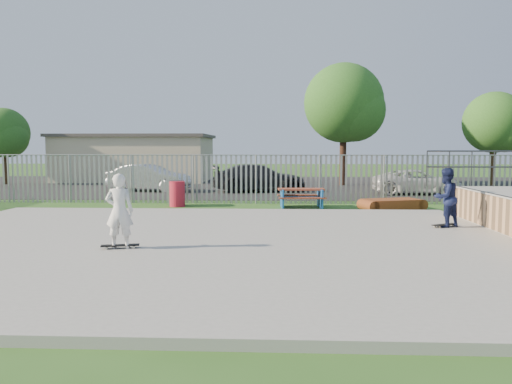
{
  "coord_description": "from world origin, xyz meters",
  "views": [
    {
      "loc": [
        1.9,
        -11.41,
        2.29
      ],
      "look_at": [
        1.31,
        2.0,
        1.1
      ],
      "focal_mm": 35.0,
      "sensor_mm": 36.0,
      "label": 1
    }
  ],
  "objects_px": {
    "trash_bin_red": "(177,194)",
    "skater_white": "(119,211)",
    "tree_right": "(494,123)",
    "trash_bin_grey": "(176,193)",
    "car_dark": "(259,178)",
    "picnic_table": "(301,198)",
    "tree_mid": "(344,103)",
    "skater_navy": "(446,198)",
    "tree_left": "(4,133)",
    "funbox": "(392,204)",
    "car_white": "(417,182)",
    "car_silver": "(149,178)"
  },
  "relations": [
    {
      "from": "trash_bin_red",
      "to": "skater_white",
      "type": "bearing_deg",
      "value": -86.35
    },
    {
      "from": "tree_right",
      "to": "trash_bin_grey",
      "type": "bearing_deg",
      "value": -146.66
    },
    {
      "from": "tree_right",
      "to": "skater_white",
      "type": "xyz_separation_m",
      "value": [
        -16.33,
        -20.38,
        -2.84
      ]
    },
    {
      "from": "car_dark",
      "to": "trash_bin_red",
      "type": "bearing_deg",
      "value": 147.01
    },
    {
      "from": "picnic_table",
      "to": "car_dark",
      "type": "relative_size",
      "value": 0.38
    },
    {
      "from": "tree_mid",
      "to": "skater_navy",
      "type": "distance_m",
      "value": 17.58
    },
    {
      "from": "skater_white",
      "to": "tree_mid",
      "type": "bearing_deg",
      "value": -114.07
    },
    {
      "from": "picnic_table",
      "to": "trash_bin_red",
      "type": "relative_size",
      "value": 1.85
    },
    {
      "from": "trash_bin_red",
      "to": "trash_bin_grey",
      "type": "xyz_separation_m",
      "value": [
        -0.11,
        0.33,
        0.01
      ]
    },
    {
      "from": "trash_bin_red",
      "to": "tree_left",
      "type": "xyz_separation_m",
      "value": [
        -13.16,
        11.29,
        2.72
      ]
    },
    {
      "from": "funbox",
      "to": "tree_left",
      "type": "xyz_separation_m",
      "value": [
        -21.32,
        11.97,
        3.01
      ]
    },
    {
      "from": "tree_mid",
      "to": "trash_bin_grey",
      "type": "bearing_deg",
      "value": -125.65
    },
    {
      "from": "trash_bin_grey",
      "to": "skater_navy",
      "type": "relative_size",
      "value": 0.63
    },
    {
      "from": "tree_left",
      "to": "car_white",
      "type": "bearing_deg",
      "value": -13.49
    },
    {
      "from": "funbox",
      "to": "trash_bin_grey",
      "type": "bearing_deg",
      "value": 154.58
    },
    {
      "from": "picnic_table",
      "to": "car_white",
      "type": "distance_m",
      "value": 8.25
    },
    {
      "from": "funbox",
      "to": "skater_white",
      "type": "xyz_separation_m",
      "value": [
        -7.6,
        -8.18,
        0.75
      ]
    },
    {
      "from": "car_dark",
      "to": "tree_left",
      "type": "relative_size",
      "value": 1.02
    },
    {
      "from": "trash_bin_grey",
      "to": "tree_right",
      "type": "distance_m",
      "value": 20.62
    },
    {
      "from": "car_silver",
      "to": "car_dark",
      "type": "relative_size",
      "value": 0.88
    },
    {
      "from": "tree_left",
      "to": "skater_white",
      "type": "xyz_separation_m",
      "value": [
        13.72,
        -20.15,
        -2.26
      ]
    },
    {
      "from": "skater_white",
      "to": "picnic_table",
      "type": "bearing_deg",
      "value": -120.29
    },
    {
      "from": "funbox",
      "to": "skater_white",
      "type": "relative_size",
      "value": 1.38
    },
    {
      "from": "tree_left",
      "to": "funbox",
      "type": "bearing_deg",
      "value": -29.32
    },
    {
      "from": "car_silver",
      "to": "funbox",
      "type": "bearing_deg",
      "value": -112.2
    },
    {
      "from": "car_silver",
      "to": "tree_right",
      "type": "xyz_separation_m",
      "value": [
        19.72,
        4.92,
        3.07
      ]
    },
    {
      "from": "car_dark",
      "to": "tree_mid",
      "type": "relative_size",
      "value": 0.66
    },
    {
      "from": "skater_navy",
      "to": "skater_white",
      "type": "distance_m",
      "value": 8.53
    },
    {
      "from": "funbox",
      "to": "tree_right",
      "type": "xyz_separation_m",
      "value": [
        8.73,
        12.21,
        3.59
      ]
    },
    {
      "from": "trash_bin_red",
      "to": "skater_white",
      "type": "relative_size",
      "value": 0.62
    },
    {
      "from": "car_dark",
      "to": "skater_navy",
      "type": "bearing_deg",
      "value": -164.56
    },
    {
      "from": "funbox",
      "to": "skater_navy",
      "type": "bearing_deg",
      "value": -104.96
    },
    {
      "from": "skater_navy",
      "to": "trash_bin_red",
      "type": "bearing_deg",
      "value": -64.0
    },
    {
      "from": "trash_bin_red",
      "to": "car_white",
      "type": "xyz_separation_m",
      "value": [
        10.78,
        5.54,
        0.13
      ]
    },
    {
      "from": "car_dark",
      "to": "car_white",
      "type": "relative_size",
      "value": 1.12
    },
    {
      "from": "funbox",
      "to": "car_white",
      "type": "distance_m",
      "value": 6.77
    },
    {
      "from": "tree_left",
      "to": "tree_right",
      "type": "bearing_deg",
      "value": 0.44
    },
    {
      "from": "car_silver",
      "to": "tree_mid",
      "type": "xyz_separation_m",
      "value": [
        10.72,
        4.89,
        4.26
      ]
    },
    {
      "from": "tree_right",
      "to": "tree_left",
      "type": "bearing_deg",
      "value": -179.56
    },
    {
      "from": "skater_navy",
      "to": "tree_left",
      "type": "bearing_deg",
      "value": -68.42
    },
    {
      "from": "picnic_table",
      "to": "tree_right",
      "type": "relative_size",
      "value": 0.32
    },
    {
      "from": "trash_bin_red",
      "to": "car_white",
      "type": "relative_size",
      "value": 0.23
    },
    {
      "from": "car_silver",
      "to": "skater_navy",
      "type": "xyz_separation_m",
      "value": [
        11.28,
        -12.22,
        0.23
      ]
    },
    {
      "from": "car_dark",
      "to": "tree_left",
      "type": "distance_m",
      "value": 16.97
    },
    {
      "from": "picnic_table",
      "to": "trash_bin_grey",
      "type": "xyz_separation_m",
      "value": [
        -4.93,
        0.48,
        0.13
      ]
    },
    {
      "from": "car_silver",
      "to": "picnic_table",
      "type": "bearing_deg",
      "value": -120.1
    },
    {
      "from": "car_white",
      "to": "skater_navy",
      "type": "xyz_separation_m",
      "value": [
        -2.33,
        -11.16,
        0.33
      ]
    },
    {
      "from": "car_dark",
      "to": "funbox",
      "type": "bearing_deg",
      "value": -153.24
    },
    {
      "from": "skater_white",
      "to": "car_dark",
      "type": "bearing_deg",
      "value": -103.08
    },
    {
      "from": "car_silver",
      "to": "skater_white",
      "type": "distance_m",
      "value": 15.83
    }
  ]
}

